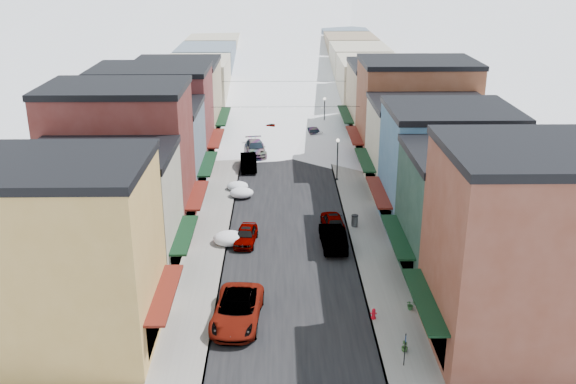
{
  "coord_description": "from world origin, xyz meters",
  "views": [
    {
      "loc": [
        -0.83,
        -29.56,
        22.12
      ],
      "look_at": [
        0.0,
        23.52,
        2.31
      ],
      "focal_mm": 40.0,
      "sensor_mm": 36.0,
      "label": 1
    }
  ],
  "objects_px": {
    "car_dark_hatch": "(248,162)",
    "fire_hydrant": "(374,314)",
    "car_white_suv": "(237,310)",
    "streetlamp_near": "(338,154)",
    "car_silver_sedan": "(246,235)",
    "trash_can": "(355,221)",
    "car_green_sedan": "(333,237)"
  },
  "relations": [
    {
      "from": "fire_hydrant",
      "to": "streetlamp_near",
      "type": "relative_size",
      "value": 0.16
    },
    {
      "from": "car_silver_sedan",
      "to": "trash_can",
      "type": "height_order",
      "value": "car_silver_sedan"
    },
    {
      "from": "car_white_suv",
      "to": "car_dark_hatch",
      "type": "relative_size",
      "value": 1.3
    },
    {
      "from": "car_white_suv",
      "to": "car_silver_sedan",
      "type": "distance_m",
      "value": 11.94
    },
    {
      "from": "car_white_suv",
      "to": "trash_can",
      "type": "relative_size",
      "value": 6.32
    },
    {
      "from": "car_dark_hatch",
      "to": "car_green_sedan",
      "type": "relative_size",
      "value": 0.94
    },
    {
      "from": "car_dark_hatch",
      "to": "fire_hydrant",
      "type": "distance_m",
      "value": 32.36
    },
    {
      "from": "fire_hydrant",
      "to": "streetlamp_near",
      "type": "xyz_separation_m",
      "value": [
        -0.01,
        26.88,
        2.44
      ]
    },
    {
      "from": "car_silver_sedan",
      "to": "trash_can",
      "type": "bearing_deg",
      "value": 23.44
    },
    {
      "from": "car_silver_sedan",
      "to": "car_green_sedan",
      "type": "xyz_separation_m",
      "value": [
        7.0,
        -0.83,
        0.17
      ]
    },
    {
      "from": "fire_hydrant",
      "to": "trash_can",
      "type": "height_order",
      "value": "trash_can"
    },
    {
      "from": "streetlamp_near",
      "to": "fire_hydrant",
      "type": "bearing_deg",
      "value": -89.98
    },
    {
      "from": "car_dark_hatch",
      "to": "fire_hydrant",
      "type": "relative_size",
      "value": 6.82
    },
    {
      "from": "car_dark_hatch",
      "to": "fire_hydrant",
      "type": "height_order",
      "value": "car_dark_hatch"
    },
    {
      "from": "trash_can",
      "to": "streetlamp_near",
      "type": "distance_m",
      "value": 12.27
    },
    {
      "from": "car_silver_sedan",
      "to": "trash_can",
      "type": "distance_m",
      "value": 9.63
    },
    {
      "from": "car_green_sedan",
      "to": "streetlamp_near",
      "type": "distance_m",
      "value": 16.04
    },
    {
      "from": "trash_can",
      "to": "car_green_sedan",
      "type": "bearing_deg",
      "value": -119.94
    },
    {
      "from": "car_white_suv",
      "to": "fire_hydrant",
      "type": "bearing_deg",
      "value": 4.95
    },
    {
      "from": "streetlamp_near",
      "to": "car_silver_sedan",
      "type": "bearing_deg",
      "value": -120.13
    },
    {
      "from": "car_dark_hatch",
      "to": "car_silver_sedan",
      "type": "bearing_deg",
      "value": -92.39
    },
    {
      "from": "car_silver_sedan",
      "to": "car_dark_hatch",
      "type": "distance_m",
      "value": 19.11
    },
    {
      "from": "car_silver_sedan",
      "to": "car_green_sedan",
      "type": "height_order",
      "value": "car_green_sedan"
    },
    {
      "from": "car_silver_sedan",
      "to": "car_green_sedan",
      "type": "relative_size",
      "value": 0.78
    },
    {
      "from": "car_silver_sedan",
      "to": "streetlamp_near",
      "type": "relative_size",
      "value": 0.93
    },
    {
      "from": "car_silver_sedan",
      "to": "car_dark_hatch",
      "type": "xyz_separation_m",
      "value": [
        -0.61,
        19.1,
        0.11
      ]
    },
    {
      "from": "car_silver_sedan",
      "to": "car_green_sedan",
      "type": "bearing_deg",
      "value": -1.07
    },
    {
      "from": "car_silver_sedan",
      "to": "fire_hydrant",
      "type": "distance_m",
      "value": 14.74
    },
    {
      "from": "trash_can",
      "to": "streetlamp_near",
      "type": "relative_size",
      "value": 0.23
    },
    {
      "from": "car_silver_sedan",
      "to": "car_green_sedan",
      "type": "distance_m",
      "value": 7.05
    },
    {
      "from": "car_white_suv",
      "to": "fire_hydrant",
      "type": "height_order",
      "value": "car_white_suv"
    },
    {
      "from": "car_white_suv",
      "to": "car_green_sedan",
      "type": "distance_m",
      "value": 13.14
    }
  ]
}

